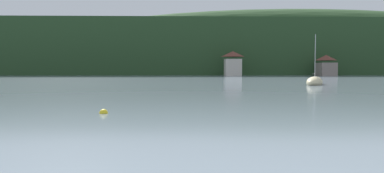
# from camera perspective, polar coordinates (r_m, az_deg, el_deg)

# --- Properties ---
(wooded_hillside) EXTENTS (352.00, 60.85, 41.41)m
(wooded_hillside) POSITION_cam_1_polar(r_m,az_deg,el_deg) (144.67, 9.42, 5.12)
(wooded_hillside) COLOR #264223
(wooded_hillside) RESTS_ON ground_plane
(shore_building_west) EXTENTS (4.86, 4.71, 7.09)m
(shore_building_west) POSITION_cam_1_polar(r_m,az_deg,el_deg) (102.26, 6.65, 3.68)
(shore_building_west) COLOR beige
(shore_building_west) RESTS_ON ground_plane
(shore_building_westcentral) EXTENTS (4.78, 5.84, 6.06)m
(shore_building_westcentral) POSITION_cam_1_polar(r_m,az_deg,el_deg) (110.10, 20.98, 3.20)
(shore_building_westcentral) COLOR gray
(shore_building_westcentral) RESTS_ON ground_plane
(sailboat_far_0) EXTENTS (4.91, 6.84, 7.52)m
(sailboat_far_0) POSITION_cam_1_polar(r_m,az_deg,el_deg) (52.37, 19.33, 0.69)
(sailboat_far_0) COLOR #CCBC8E
(sailboat_far_0) RESTS_ON ground_plane
(mooring_buoy_mid) EXTENTS (0.46, 0.46, 0.46)m
(mooring_buoy_mid) POSITION_cam_1_polar(r_m,az_deg,el_deg) (19.28, -14.18, -4.26)
(mooring_buoy_mid) COLOR yellow
(mooring_buoy_mid) RESTS_ON ground_plane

